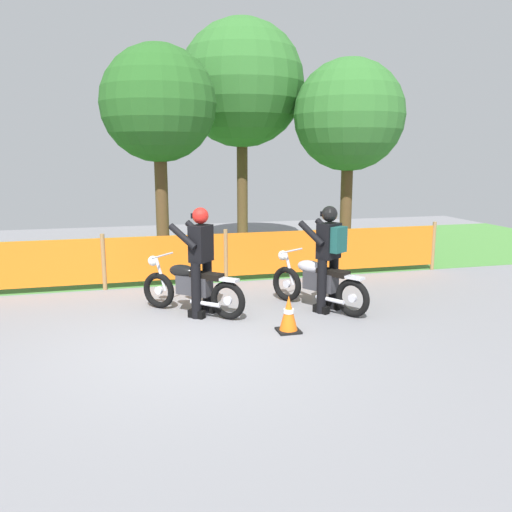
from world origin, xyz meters
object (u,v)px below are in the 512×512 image
Objects in this scene: traffic_cone at (289,314)px; motorcycle_trailing at (317,282)px; motorcycle_lead at (191,287)px; rider_lead at (200,258)px; rider_trailing at (329,253)px.

motorcycle_trailing is at bearing 50.40° from traffic_cone.
motorcycle_lead is 0.52m from rider_lead.
motorcycle_lead is at bearing 50.57° from motorcycle_trailing.
motorcycle_trailing is 0.55m from rider_trailing.
traffic_cone is (-0.92, -0.80, -0.69)m from rider_trailing.
traffic_cone is at bearing 98.32° from rider_trailing.
rider_lead is at bearing 53.70° from motorcycle_trailing.
traffic_cone is (-0.81, -0.97, -0.18)m from motorcycle_trailing.
motorcycle_lead is 2.24m from rider_trailing.
rider_trailing is at bearing 41.02° from traffic_cone.
rider_lead is 1.00× the size of rider_trailing.
rider_lead is 3.19× the size of traffic_cone.
rider_lead is (-1.88, 0.12, 0.48)m from motorcycle_trailing.
rider_lead is at bearing 134.63° from traffic_cone.
motorcycle_lead reaches higher than traffic_cone.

